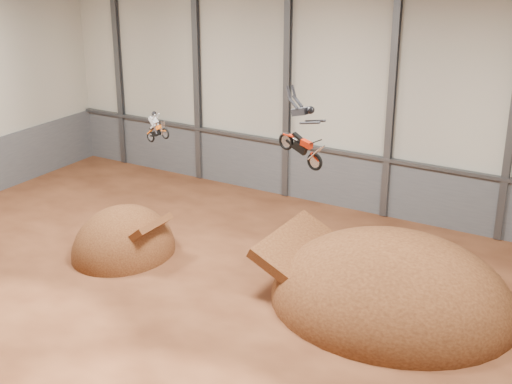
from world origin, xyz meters
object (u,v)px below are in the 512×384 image
takeoff_ramp (124,253)px  fmx_rider_a (159,125)px  fmx_rider_b (298,127)px  landing_ramp (391,305)px

takeoff_ramp → fmx_rider_a: fmx_rider_a is taller
fmx_rider_b → landing_ramp: bearing=51.0°
takeoff_ramp → landing_ramp: size_ratio=0.52×
landing_ramp → fmx_rider_a: bearing=175.2°
takeoff_ramp → fmx_rider_b: fmx_rider_b is taller
landing_ramp → takeoff_ramp: bearing=-172.2°
takeoff_ramp → fmx_rider_a: bearing=84.8°
takeoff_ramp → fmx_rider_b: (10.70, -0.97, 8.65)m
takeoff_ramp → fmx_rider_a: 7.05m
fmx_rider_a → fmx_rider_b: bearing=-9.0°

